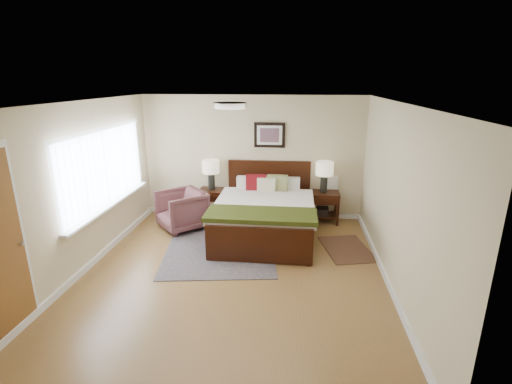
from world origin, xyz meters
TOP-DOWN VIEW (x-y plane):
  - floor at (0.00, 0.00)m, footprint 5.00×5.00m
  - back_wall at (0.00, 2.50)m, footprint 4.50×0.04m
  - front_wall at (0.00, -2.50)m, footprint 4.50×0.04m
  - left_wall at (-2.25, 0.00)m, footprint 0.04×5.00m
  - right_wall at (2.25, 0.00)m, footprint 0.04×5.00m
  - ceiling at (0.00, 0.00)m, footprint 4.50×5.00m
  - window at (-2.20, 0.70)m, footprint 0.11×2.72m
  - ceil_fixture at (0.00, 0.00)m, footprint 0.44×0.44m
  - bed at (0.35, 1.42)m, footprint 1.81×2.19m
  - wall_art at (0.35, 2.47)m, footprint 0.62×0.05m
  - nightstand_left at (-0.82, 2.25)m, footprint 0.51×0.46m
  - nightstand_right at (1.46, 2.26)m, footprint 0.63×0.47m
  - lamp_left at (-0.82, 2.27)m, footprint 0.35×0.35m
  - lamp_right at (1.46, 2.27)m, footprint 0.35×0.35m
  - armchair at (-1.27, 1.61)m, footprint 1.15×1.15m
  - rug_persian at (-0.39, 1.00)m, footprint 2.15×2.78m
  - rug_navy at (1.80, 1.00)m, footprint 0.95×1.22m

SIDE VIEW (x-z plane):
  - floor at x=0.00m, z-range 0.00..0.00m
  - rug_persian at x=-0.39m, z-range 0.00..0.01m
  - rug_navy at x=1.80m, z-range 0.00..0.01m
  - armchair at x=-1.27m, z-range 0.00..0.75m
  - nightstand_right at x=1.46m, z-range 0.07..0.69m
  - nightstand_left at x=-0.82m, z-range 0.18..0.79m
  - bed at x=0.35m, z-range -0.05..1.13m
  - lamp_left at x=-0.82m, z-range 0.73..1.34m
  - lamp_right at x=1.46m, z-range 0.75..1.36m
  - back_wall at x=0.00m, z-range 0.00..2.50m
  - front_wall at x=0.00m, z-range 0.00..2.50m
  - left_wall at x=-2.25m, z-range 0.00..2.50m
  - right_wall at x=2.25m, z-range 0.00..2.50m
  - window at x=-2.20m, z-range 0.72..2.04m
  - wall_art at x=0.35m, z-range 1.47..1.97m
  - ceil_fixture at x=0.00m, z-range 2.43..2.50m
  - ceiling at x=0.00m, z-range 2.49..2.51m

